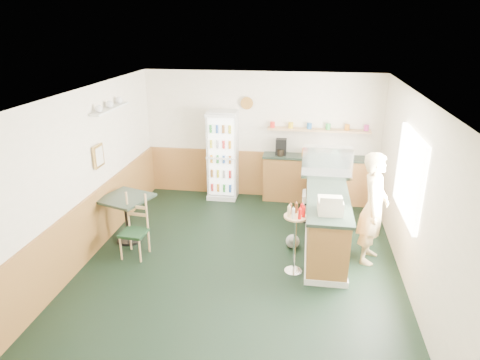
% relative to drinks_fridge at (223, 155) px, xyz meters
% --- Properties ---
extents(ground, '(6.00, 6.00, 0.00)m').
position_rel_drinks_fridge_xyz_m(ground, '(0.79, -2.74, -0.95)').
color(ground, black).
rests_on(ground, ground).
extents(room_envelope, '(5.04, 6.02, 2.72)m').
position_rel_drinks_fridge_xyz_m(room_envelope, '(0.56, -2.01, 0.57)').
color(room_envelope, '#F3E5CF').
rests_on(room_envelope, ground).
extents(service_counter, '(0.68, 3.01, 1.01)m').
position_rel_drinks_fridge_xyz_m(service_counter, '(2.14, -1.67, -0.49)').
color(service_counter, '#965C30').
rests_on(service_counter, ground).
extents(back_counter, '(2.24, 0.42, 1.69)m').
position_rel_drinks_fridge_xyz_m(back_counter, '(1.98, 0.06, -0.41)').
color(back_counter, '#965C30').
rests_on(back_counter, ground).
extents(drinks_fridge, '(0.63, 0.53, 1.91)m').
position_rel_drinks_fridge_xyz_m(drinks_fridge, '(0.00, 0.00, 0.00)').
color(drinks_fridge, silver).
rests_on(drinks_fridge, ground).
extents(display_case, '(0.90, 0.47, 0.51)m').
position_rel_drinks_fridge_xyz_m(display_case, '(2.14, -1.10, 0.31)').
color(display_case, silver).
rests_on(display_case, service_counter).
extents(cash_register, '(0.37, 0.39, 0.21)m').
position_rel_drinks_fridge_xyz_m(cash_register, '(2.14, -2.72, 0.16)').
color(cash_register, beige).
rests_on(cash_register, service_counter).
extents(shopkeeper, '(0.58, 0.70, 1.82)m').
position_rel_drinks_fridge_xyz_m(shopkeeper, '(2.84, -2.24, -0.04)').
color(shopkeeper, tan).
rests_on(shopkeeper, ground).
extents(condiment_stand, '(0.36, 0.36, 1.12)m').
position_rel_drinks_fridge_xyz_m(condiment_stand, '(1.65, -2.81, -0.22)').
color(condiment_stand, silver).
rests_on(condiment_stand, ground).
extents(newspaper_rack, '(0.09, 0.43, 0.51)m').
position_rel_drinks_fridge_xyz_m(newspaper_rack, '(1.78, -1.35, -0.47)').
color(newspaper_rack, black).
rests_on(newspaper_rack, ground).
extents(cafe_table, '(0.96, 0.96, 0.84)m').
position_rel_drinks_fridge_xyz_m(cafe_table, '(-1.26, -2.25, -0.36)').
color(cafe_table, black).
rests_on(cafe_table, ground).
extents(cafe_chair, '(0.42, 0.42, 1.05)m').
position_rel_drinks_fridge_xyz_m(cafe_chair, '(-0.95, -2.64, -0.40)').
color(cafe_chair, black).
rests_on(cafe_chair, ground).
extents(dog_doorstop, '(0.24, 0.31, 0.29)m').
position_rel_drinks_fridge_xyz_m(dog_doorstop, '(1.61, -2.07, -0.82)').
color(dog_doorstop, '#979791').
rests_on(dog_doorstop, ground).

